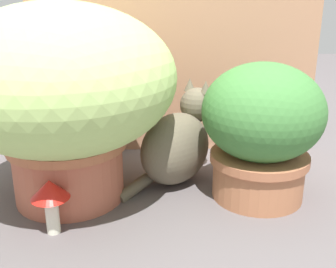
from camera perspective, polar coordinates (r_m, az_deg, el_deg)
ground_plane at (r=1.13m, az=-4.60°, el=-10.73°), size 6.00×6.00×0.00m
cardboard_backdrop at (r=1.47m, az=0.92°, el=12.43°), size 1.02×0.03×0.78m
grass_planter at (r=1.13m, az=-14.55°, el=6.12°), size 0.61×0.61×0.55m
leafy_planter at (r=1.15m, az=12.94°, el=0.81°), size 0.33×0.33×0.39m
cat at (r=1.26m, az=1.51°, el=-1.33°), size 0.33×0.32×0.32m
mushroom_ornament_red at (r=1.03m, az=-16.14°, el=-8.12°), size 0.09×0.09×0.14m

